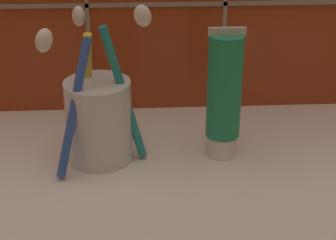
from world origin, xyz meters
The scene contains 3 objects.
sink_counter centered at (0.00, 0.00, 1.00)cm, with size 66.30×38.63×2.00cm, color white.
toothbrush_cup centered at (-13.27, 6.24, 6.99)cm, with size 11.36×10.53×17.22cm.
toothpaste_tube centered at (0.49, 6.28, 9.20)cm, with size 3.84×3.65×14.52cm.
Camera 1 is at (-8.79, -47.32, 32.91)cm, focal length 60.00 mm.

